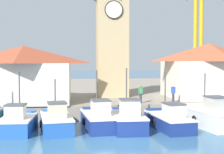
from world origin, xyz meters
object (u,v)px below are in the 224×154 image
object	(u,v)px
warehouse_left	(24,73)
dock_worker_along_quay	(173,93)
fishing_boat_center	(98,119)
warehouse_right	(209,70)
fishing_boat_mid_right	(128,119)
port_crane_far	(201,44)
clock_tower	(112,27)
fishing_boat_left_inner	(18,122)
dock_worker_near_tower	(141,94)
fishing_boat_mid_left	(56,121)
fishing_boat_right_inner	(169,120)
fishing_boat_right_outer	(210,116)
port_crane_near	(195,35)

from	to	relation	value
warehouse_left	dock_worker_along_quay	world-z (taller)	warehouse_left
fishing_boat_center	warehouse_right	bearing A→B (deg)	34.38
fishing_boat_center	fishing_boat_mid_right	xyz separation A→B (m)	(2.06, -0.55, 0.03)
fishing_boat_center	port_crane_far	distance (m)	27.84
clock_tower	warehouse_right	size ratio (longest dim) A/B	1.72
fishing_boat_left_inner	warehouse_right	world-z (taller)	warehouse_right
dock_worker_along_quay	warehouse_right	bearing A→B (deg)	39.08
dock_worker_near_tower	dock_worker_along_quay	world-z (taller)	same
fishing_boat_mid_left	fishing_boat_right_inner	xyz separation A→B (m)	(8.07, -0.24, -0.05)
warehouse_left	fishing_boat_right_outer	bearing A→B (deg)	-24.21
port_crane_near	dock_worker_near_tower	world-z (taller)	port_crane_near
fishing_boat_mid_left	dock_worker_along_quay	xyz separation A→B (m)	(9.88, 4.44, 1.38)
fishing_boat_mid_right	warehouse_right	size ratio (longest dim) A/B	0.55
fishing_boat_left_inner	fishing_boat_right_inner	distance (m)	10.66
port_crane_near	port_crane_far	bearing A→B (deg)	-89.59
clock_tower	port_crane_far	xyz separation A→B (m)	(14.35, 11.43, -1.00)
warehouse_right	dock_worker_along_quay	world-z (taller)	warehouse_right
fishing_boat_right_outer	port_crane_far	size ratio (longest dim) A/B	0.32
fishing_boat_mid_left	dock_worker_near_tower	xyz separation A→B (m)	(6.97, 4.46, 1.38)
fishing_boat_left_inner	port_crane_near	world-z (taller)	port_crane_near
warehouse_left	dock_worker_near_tower	size ratio (longest dim) A/B	5.31
warehouse_right	fishing_boat_mid_right	bearing A→B (deg)	-138.62
warehouse_left	port_crane_far	distance (m)	27.59
fishing_boat_left_inner	warehouse_right	size ratio (longest dim) A/B	0.48
fishing_boat_right_outer	dock_worker_near_tower	distance (m)	6.29
fishing_boat_right_inner	port_crane_near	distance (m)	27.98
fishing_boat_right_inner	clock_tower	xyz separation A→B (m)	(-2.93, 10.62, 7.77)
fishing_boat_center	clock_tower	size ratio (longest dim) A/B	0.34
fishing_boat_mid_left	clock_tower	size ratio (longest dim) A/B	0.33
fishing_boat_right_outer	fishing_boat_mid_left	bearing A→B (deg)	-179.58
warehouse_right	dock_worker_along_quay	size ratio (longest dim) A/B	5.45
fishing_boat_mid_left	port_crane_near	distance (m)	31.94
dock_worker_along_quay	fishing_boat_right_inner	bearing A→B (deg)	-111.12
fishing_boat_mid_left	warehouse_left	size ratio (longest dim) A/B	0.58
clock_tower	port_crane_near	bearing A→B (deg)	43.41
fishing_boat_mid_right	clock_tower	world-z (taller)	clock_tower
dock_worker_along_quay	fishing_boat_right_outer	bearing A→B (deg)	-71.87
fishing_boat_left_inner	port_crane_far	distance (m)	31.85
fishing_boat_left_inner	port_crane_near	size ratio (longest dim) A/B	0.21
clock_tower	warehouse_left	distance (m)	10.29
fishing_boat_center	warehouse_right	distance (m)	14.94
fishing_boat_right_inner	fishing_boat_right_outer	xyz separation A→B (m)	(3.23, 0.32, 0.15)
fishing_boat_left_inner	fishing_boat_right_inner	xyz separation A→B (m)	(10.65, -0.10, -0.03)
fishing_boat_right_inner	warehouse_left	world-z (taller)	warehouse_left
fishing_boat_center	port_crane_near	world-z (taller)	port_crane_near
clock_tower	port_crane_near	distance (m)	19.74
warehouse_left	port_crane_near	size ratio (longest dim) A/B	0.42
clock_tower	warehouse_right	bearing A→B (deg)	-10.10
clock_tower	port_crane_near	world-z (taller)	port_crane_near
dock_worker_near_tower	fishing_boat_center	bearing A→B (deg)	-134.25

